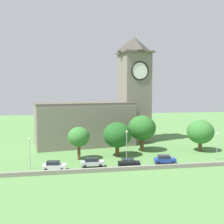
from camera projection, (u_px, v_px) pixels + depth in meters
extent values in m
plane|color=#517F42|center=(115.00, 151.00, 71.81)|extent=(200.00, 200.00, 0.00)
cube|color=slate|center=(84.00, 125.00, 79.34)|extent=(28.45, 16.61, 11.38)
cube|color=#524C43|center=(84.00, 103.00, 78.81)|extent=(28.30, 15.61, 0.70)
cube|color=slate|center=(134.00, 98.00, 83.61)|extent=(8.93, 8.93, 26.16)
cube|color=#5B554B|center=(135.00, 53.00, 82.44)|extent=(10.36, 10.36, 0.50)
pyramid|color=#403C35|center=(135.00, 44.00, 82.22)|extent=(9.37, 9.37, 4.31)
cylinder|color=white|center=(140.00, 71.00, 79.17)|extent=(4.97, 0.88, 5.01)
torus|color=black|center=(140.00, 71.00, 79.17)|extent=(5.47, 1.27, 5.46)
cylinder|color=white|center=(147.00, 72.00, 84.19)|extent=(0.88, 4.97, 5.01)
torus|color=black|center=(147.00, 72.00, 84.19)|extent=(1.27, 5.47, 5.46)
cube|color=gray|center=(131.00, 168.00, 54.95)|extent=(49.93, 0.70, 0.81)
cube|color=silver|center=(54.00, 166.00, 55.05)|extent=(4.71, 2.37, 0.82)
cube|color=#1E232B|center=(53.00, 163.00, 54.97)|extent=(2.71, 1.92, 0.65)
cylinder|color=black|center=(63.00, 167.00, 56.10)|extent=(0.69, 0.41, 0.65)
cylinder|color=black|center=(62.00, 170.00, 54.25)|extent=(0.69, 0.41, 0.65)
cylinder|color=black|center=(47.00, 167.00, 55.92)|extent=(0.69, 0.41, 0.65)
cylinder|color=black|center=(46.00, 170.00, 54.07)|extent=(0.69, 0.41, 0.65)
cube|color=silver|center=(92.00, 163.00, 57.37)|extent=(4.72, 1.73, 0.84)
cube|color=#1E232B|center=(91.00, 160.00, 57.27)|extent=(2.65, 1.52, 0.67)
cylinder|color=black|center=(100.00, 164.00, 58.51)|extent=(0.67, 0.31, 0.67)
cylinder|color=black|center=(101.00, 166.00, 56.84)|extent=(0.67, 0.31, 0.67)
cylinder|color=black|center=(84.00, 164.00, 57.98)|extent=(0.67, 0.31, 0.67)
cylinder|color=black|center=(85.00, 167.00, 56.31)|extent=(0.67, 0.31, 0.67)
cube|color=black|center=(129.00, 164.00, 57.27)|extent=(4.67, 2.35, 0.78)
cube|color=#1E232B|center=(128.00, 160.00, 57.20)|extent=(2.69, 1.90, 0.62)
cylinder|color=black|center=(136.00, 164.00, 58.31)|extent=(0.66, 0.40, 0.62)
cylinder|color=black|center=(137.00, 167.00, 56.48)|extent=(0.66, 0.40, 0.62)
cylinder|color=black|center=(121.00, 164.00, 58.13)|extent=(0.66, 0.40, 0.62)
cylinder|color=black|center=(122.00, 167.00, 56.30)|extent=(0.66, 0.40, 0.62)
cube|color=#233D9E|center=(165.00, 160.00, 59.98)|extent=(4.72, 2.44, 0.81)
cube|color=#1E232B|center=(164.00, 157.00, 59.90)|extent=(2.72, 1.97, 0.64)
cylinder|color=black|center=(171.00, 161.00, 61.04)|extent=(0.69, 0.42, 0.65)
cylinder|color=black|center=(173.00, 163.00, 59.15)|extent=(0.69, 0.42, 0.65)
cylinder|color=black|center=(157.00, 161.00, 60.88)|extent=(0.69, 0.42, 0.65)
cylinder|color=black|center=(159.00, 163.00, 58.99)|extent=(0.69, 0.42, 0.65)
cylinder|color=#9EA0A5|center=(30.00, 155.00, 55.47)|extent=(0.14, 0.14, 5.94)
sphere|color=#F4EFCC|center=(29.00, 139.00, 55.19)|extent=(0.44, 0.44, 0.44)
cylinder|color=#9EA0A5|center=(127.00, 148.00, 60.20)|extent=(0.14, 0.14, 6.58)
sphere|color=#F4EFCC|center=(127.00, 132.00, 59.89)|extent=(0.44, 0.44, 0.44)
cylinder|color=#9EA0A5|center=(217.00, 147.00, 62.65)|extent=(0.14, 0.14, 5.74)
sphere|color=#F4EFCC|center=(217.00, 134.00, 62.38)|extent=(0.44, 0.44, 0.44)
cylinder|color=brown|center=(117.00, 151.00, 66.22)|extent=(0.93, 0.93, 2.60)
ellipsoid|color=#1E511E|center=(117.00, 135.00, 65.88)|extent=(6.65, 6.65, 5.99)
cylinder|color=brown|center=(200.00, 146.00, 71.47)|extent=(0.95, 0.95, 2.46)
ellipsoid|color=#33702D|center=(200.00, 132.00, 71.14)|extent=(6.77, 6.77, 6.09)
cylinder|color=brown|center=(142.00, 145.00, 71.41)|extent=(0.98, 0.98, 3.38)
ellipsoid|color=#286023|center=(142.00, 128.00, 71.03)|extent=(7.02, 7.02, 6.32)
cylinder|color=brown|center=(79.00, 152.00, 62.95)|extent=(0.69, 0.69, 3.40)
ellipsoid|color=#33702D|center=(79.00, 137.00, 62.64)|extent=(4.91, 4.91, 4.42)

